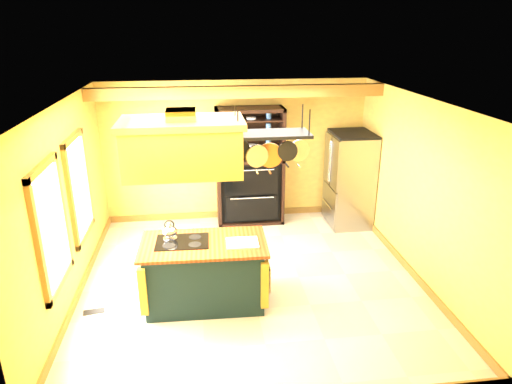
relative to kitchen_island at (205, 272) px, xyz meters
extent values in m
plane|color=beige|center=(0.69, 0.47, -0.47)|extent=(5.00, 5.00, 0.00)
plane|color=white|center=(0.69, 0.47, 2.23)|extent=(5.00, 5.00, 0.00)
cube|color=gold|center=(0.69, 2.97, 0.88)|extent=(5.00, 0.02, 2.70)
cube|color=gold|center=(0.69, -2.03, 0.88)|extent=(5.00, 0.02, 2.70)
cube|color=gold|center=(-1.81, 0.47, 0.88)|extent=(0.02, 5.00, 2.70)
cube|color=gold|center=(3.19, 0.47, 0.88)|extent=(0.02, 5.00, 2.70)
cube|color=olive|center=(0.69, 2.17, 2.12)|extent=(5.00, 0.15, 0.20)
cube|color=olive|center=(-1.78, -0.33, 0.93)|extent=(0.06, 1.06, 1.56)
cube|color=white|center=(-1.75, -0.33, 0.93)|extent=(0.02, 0.85, 1.34)
cube|color=olive|center=(-1.78, 1.07, 0.93)|extent=(0.06, 1.06, 1.56)
cube|color=white|center=(-1.75, 1.07, 0.93)|extent=(0.02, 0.85, 1.34)
cube|color=black|center=(0.00, 0.00, -0.03)|extent=(1.57, 0.88, 0.88)
cube|color=#923A1C|center=(0.00, 0.00, 0.43)|extent=(1.71, 0.98, 0.04)
cube|color=black|center=(-0.28, 0.05, 0.46)|extent=(0.71, 0.50, 0.01)
ellipsoid|color=silver|center=(-0.44, 0.17, 0.56)|extent=(0.20, 0.20, 0.16)
cube|color=white|center=(0.51, -0.09, 0.46)|extent=(0.43, 0.34, 0.02)
cube|color=#A77B29|center=(-0.20, 0.00, 1.73)|extent=(1.42, 0.76, 0.60)
cube|color=olive|center=(-0.20, 0.00, 2.07)|extent=(1.51, 0.85, 0.08)
cube|color=#A77B29|center=(-0.20, 0.00, 2.13)|extent=(0.35, 0.35, 0.20)
cube|color=black|center=(0.90, 0.00, 1.90)|extent=(0.96, 0.48, 0.04)
cylinder|color=black|center=(0.47, -0.19, 2.06)|extent=(0.02, 0.02, 0.33)
cylinder|color=black|center=(1.34, 0.19, 2.06)|extent=(0.02, 0.02, 0.33)
cylinder|color=black|center=(0.52, 0.10, 1.70)|extent=(0.25, 0.04, 0.25)
cylinder|color=silver|center=(0.71, -0.10, 1.65)|extent=(0.29, 0.03, 0.29)
cylinder|color=#AD5D2B|center=(0.90, 0.10, 1.60)|extent=(0.33, 0.04, 0.33)
cylinder|color=black|center=(1.09, -0.10, 1.70)|extent=(0.25, 0.03, 0.25)
cylinder|color=silver|center=(1.29, 0.10, 1.65)|extent=(0.29, 0.04, 0.29)
cube|color=gray|center=(2.81, 2.37, 0.41)|extent=(0.73, 0.90, 1.75)
cube|color=gray|center=(2.43, 2.15, 0.79)|extent=(0.03, 0.43, 0.95)
cube|color=gray|center=(2.43, 2.60, 0.79)|extent=(0.03, 0.43, 0.95)
cube|color=gray|center=(2.43, 2.37, -0.07)|extent=(0.03, 0.86, 0.74)
cube|color=black|center=(2.81, 2.37, -0.44)|extent=(0.69, 0.85, 0.06)
cube|color=black|center=(0.94, 2.92, 0.65)|extent=(1.26, 0.06, 2.23)
cube|color=black|center=(0.34, 2.69, 0.65)|extent=(0.06, 0.53, 2.23)
cube|color=black|center=(1.54, 2.69, 0.65)|extent=(0.06, 0.53, 2.23)
cube|color=black|center=(0.94, 2.69, 0.79)|extent=(1.26, 0.53, 0.05)
cube|color=black|center=(0.94, 2.72, 0.19)|extent=(1.14, 0.43, 1.20)
cube|color=black|center=(0.94, 2.40, 0.45)|extent=(0.98, 0.04, 0.53)
cube|color=black|center=(0.94, 2.40, -0.08)|extent=(0.98, 0.04, 0.49)
cube|color=black|center=(0.94, 2.69, 1.04)|extent=(1.14, 0.47, 0.02)
cube|color=black|center=(0.94, 2.69, 1.30)|extent=(1.14, 0.47, 0.02)
cube|color=black|center=(0.94, 2.69, 1.55)|extent=(1.14, 0.47, 0.03)
cylinder|color=white|center=(0.63, 2.64, 1.09)|extent=(0.22, 0.22, 0.07)
cylinder|color=#3D68AB|center=(1.28, 2.64, 1.40)|extent=(0.10, 0.10, 0.17)
cube|color=black|center=(-1.51, -0.05, -0.46)|extent=(0.30, 0.16, 0.01)
camera|label=1|loc=(0.00, -5.51, 3.19)|focal=32.00mm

